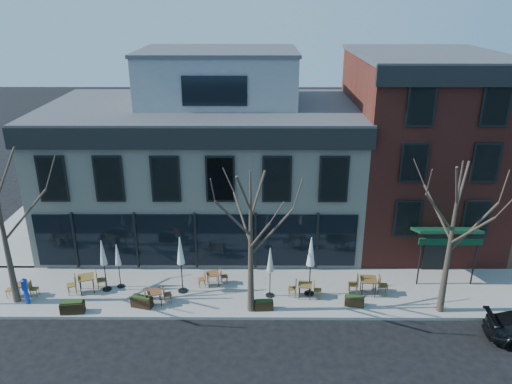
{
  "coord_description": "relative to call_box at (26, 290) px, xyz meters",
  "views": [
    {
      "loc": [
        3.33,
        -23.99,
        14.08
      ],
      "look_at": [
        3.22,
        2.0,
        3.88
      ],
      "focal_mm": 35.0,
      "sensor_mm": 36.0,
      "label": 1
    }
  ],
  "objects": [
    {
      "name": "corner_building",
      "position": [
        7.96,
        8.46,
        3.83
      ],
      "size": [
        18.39,
        10.39,
        11.1
      ],
      "color": "beige",
      "rests_on": "ground"
    },
    {
      "name": "tree_corner",
      "position": [
        -0.6,
        0.19,
        3.35
      ],
      "size": [
        3.93,
        3.98,
        7.92
      ],
      "color": "#382B21",
      "rests_on": "sidewalk_front"
    },
    {
      "name": "cafe_set_0",
      "position": [
        -0.49,
        0.6,
        -0.32
      ],
      "size": [
        1.59,
        0.67,
        0.83
      ],
      "color": "brown",
      "rests_on": "sidewalk_front"
    },
    {
      "name": "cafe_set_5",
      "position": [
        16.74,
        0.91,
        -0.21
      ],
      "size": [
        2.01,
        0.86,
        1.05
      ],
      "color": "brown",
      "rests_on": "sidewalk_front"
    },
    {
      "name": "cafe_set_3",
      "position": [
        8.9,
        1.72,
        -0.32
      ],
      "size": [
        1.62,
        0.78,
        0.83
      ],
      "color": "brown",
      "rests_on": "sidewalk_front"
    },
    {
      "name": "umbrella_1",
      "position": [
        4.15,
        1.51,
        0.97
      ],
      "size": [
        0.39,
        0.39,
        2.43
      ],
      "color": "black",
      "rests_on": "sidewalk_front"
    },
    {
      "name": "umbrella_3",
      "position": [
        11.82,
        0.7,
        1.15
      ],
      "size": [
        0.43,
        0.43,
        2.68
      ],
      "color": "black",
      "rests_on": "sidewalk_front"
    },
    {
      "name": "umbrella_4",
      "position": [
        13.8,
        0.88,
        1.48
      ],
      "size": [
        0.51,
        0.51,
        3.16
      ],
      "color": "black",
      "rests_on": "sidewalk_front"
    },
    {
      "name": "planter_2",
      "position": [
        11.5,
        -0.46,
        -0.5
      ],
      "size": [
        0.93,
        0.44,
        0.5
      ],
      "color": "black",
      "rests_on": "sidewalk_front"
    },
    {
      "name": "red_brick_building",
      "position": [
        20.89,
        8.37,
        4.74
      ],
      "size": [
        8.2,
        11.78,
        11.18
      ],
      "color": "maroon",
      "rests_on": "ground"
    },
    {
      "name": "cafe_set_4",
      "position": [
        13.55,
        0.62,
        -0.29
      ],
      "size": [
        1.71,
        0.76,
        0.88
      ],
      "color": "brown",
      "rests_on": "sidewalk_front"
    },
    {
      "name": "umbrella_2",
      "position": [
        7.41,
        1.09,
        1.41
      ],
      "size": [
        0.49,
        0.49,
        3.06
      ],
      "color": "black",
      "rests_on": "sidewalk_front"
    },
    {
      "name": "planter_1",
      "position": [
        5.64,
        -0.27,
        -0.46
      ],
      "size": [
        1.1,
        0.67,
        0.58
      ],
      "color": "black",
      "rests_on": "sidewalk_front"
    },
    {
      "name": "sidewalk_side",
      "position": [
        -3.36,
        9.39,
        -0.82
      ],
      "size": [
        4.5,
        12.0,
        0.15
      ],
      "primitive_type": "cube",
      "color": "gray",
      "rests_on": "ground"
    },
    {
      "name": "tree_right",
      "position": [
        19.9,
        -0.51,
        3.12
      ],
      "size": [
        3.72,
        3.77,
        7.48
      ],
      "color": "#382B21",
      "rests_on": "sidewalk_front"
    },
    {
      "name": "cafe_set_1",
      "position": [
        2.56,
        1.11,
        -0.23
      ],
      "size": [
        1.96,
        1.1,
        1.01
      ],
      "color": "brown",
      "rests_on": "sidewalk_front"
    },
    {
      "name": "tree_mid",
      "position": [
        10.9,
        -0.51,
        2.9
      ],
      "size": [
        3.5,
        3.55,
        7.04
      ],
      "color": "#382B21",
      "rests_on": "sidewalk_front"
    },
    {
      "name": "call_box",
      "position": [
        0.0,
        0.0,
        0.0
      ],
      "size": [
        0.28,
        0.28,
        1.41
      ],
      "color": "#0D32B0",
      "rests_on": "sidewalk_front"
    },
    {
      "name": "sidewalk_front",
      "position": [
        11.14,
        1.24,
        -0.82
      ],
      "size": [
        33.5,
        4.7,
        0.15
      ],
      "primitive_type": "cube",
      "color": "gray",
      "rests_on": "ground"
    },
    {
      "name": "planter_0",
      "position": [
        2.47,
        -0.75,
        -0.44
      ],
      "size": [
        1.14,
        0.55,
        0.61
      ],
      "color": "black",
      "rests_on": "sidewalk_front"
    },
    {
      "name": "umbrella_0",
      "position": [
        3.52,
        1.22,
        1.24
      ],
      "size": [
        0.45,
        0.45,
        2.81
      ],
      "color": "black",
      "rests_on": "sidewalk_front"
    },
    {
      "name": "ground",
      "position": [
        7.89,
        3.39,
        -0.9
      ],
      "size": [
        120.0,
        120.0,
        0.0
      ],
      "primitive_type": "plane",
      "color": "black",
      "rests_on": "ground"
    },
    {
      "name": "planter_3",
      "position": [
        15.88,
        -0.13,
        -0.49
      ],
      "size": [
        0.97,
        0.53,
        0.52
      ],
      "color": "#312110",
      "rests_on": "sidewalk_front"
    },
    {
      "name": "cafe_set_2",
      "position": [
        6.23,
        -0.05,
        -0.3
      ],
      "size": [
        1.69,
        0.93,
        0.87
      ],
      "color": "brown",
      "rests_on": "sidewalk_front"
    }
  ]
}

